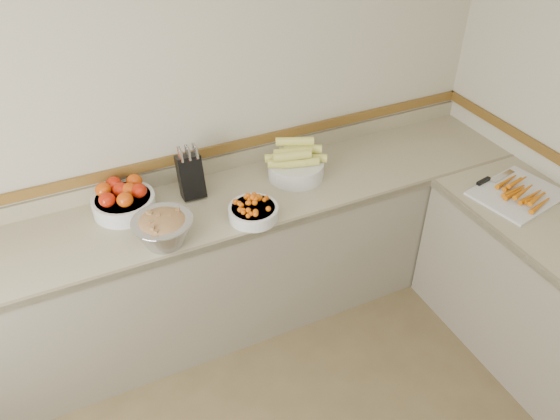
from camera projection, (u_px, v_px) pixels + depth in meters
name	position (u px, v px, depth m)	size (l,w,h in m)	color
back_wall	(173.00, 119.00, 3.01)	(4.00, 4.00, 0.00)	#B9B299
counter_back	(205.00, 268.00, 3.29)	(4.00, 0.65, 1.08)	tan
knife_block	(191.00, 175.00, 3.05)	(0.14, 0.17, 0.32)	black
tomato_bowl	(123.00, 199.00, 2.96)	(0.34, 0.34, 0.17)	silver
cherry_tomato_bowl	(253.00, 210.00, 2.93)	(0.27, 0.27, 0.15)	silver
corn_bowl	(296.00, 164.00, 3.23)	(0.37, 0.34, 0.25)	silver
rhubarb_bowl	(163.00, 229.00, 2.73)	(0.31, 0.31, 0.18)	#B2B2BA
cutting_board	(519.00, 193.00, 3.11)	(0.54, 0.46, 0.07)	silver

